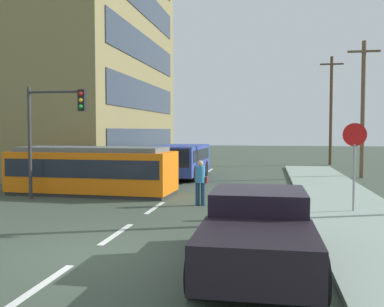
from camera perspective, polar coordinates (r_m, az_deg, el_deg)
name	(u,v)px	position (r m, az deg, el deg)	size (l,w,h in m)	color
ground_plane	(178,192)	(19.70, -1.87, -5.07)	(120.00, 120.00, 0.00)	#3C483B
sidewalk_curb_right	(354,212)	(15.58, 20.31, -7.17)	(3.20, 36.00, 0.14)	#8C9C90
lane_stripe_0	(40,286)	(8.60, -19.18, -15.99)	(0.16, 2.40, 0.01)	silver
lane_stripe_1	(117,234)	(12.11, -9.78, -10.27)	(0.16, 2.40, 0.01)	silver
lane_stripe_2	(155,208)	(15.86, -4.86, -7.06)	(0.16, 2.40, 0.01)	silver
lane_stripe_3	(196,180)	(24.43, 0.47, -3.47)	(0.16, 2.40, 0.01)	silver
lane_stripe_4	(210,170)	(30.33, 2.34, -2.20)	(0.16, 2.40, 0.01)	silver
corner_building	(26,58)	(34.65, -20.82, 11.52)	(18.04, 17.80, 16.00)	olive
streetcar_tram	(92,170)	(19.54, -12.84, -2.07)	(7.20, 2.83, 2.06)	orange
city_bus	(180,160)	(25.23, -1.56, -0.80)	(2.69, 5.53, 1.90)	#2D3F90
pedestrian_crossing	(200,180)	(16.19, 1.11, -3.48)	(0.47, 0.36, 1.67)	navy
pickup_truck_parked	(258,231)	(8.88, 8.60, -9.92)	(2.30, 5.01, 1.55)	black
parked_sedan_mid	(98,171)	(23.73, -12.08, -2.23)	(2.02, 4.46, 1.19)	navy
stop_sign	(354,148)	(15.20, 20.40, 0.63)	(0.76, 0.07, 2.88)	gray
traffic_light_mast	(53,121)	(18.35, -17.70, 4.10)	(2.48, 0.33, 4.51)	#333333
utility_pole_mid	(363,107)	(27.27, 21.35, 5.69)	(1.80, 0.24, 7.91)	brown
utility_pole_far	(331,109)	(36.77, 17.64, 5.59)	(1.80, 0.24, 8.62)	brown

